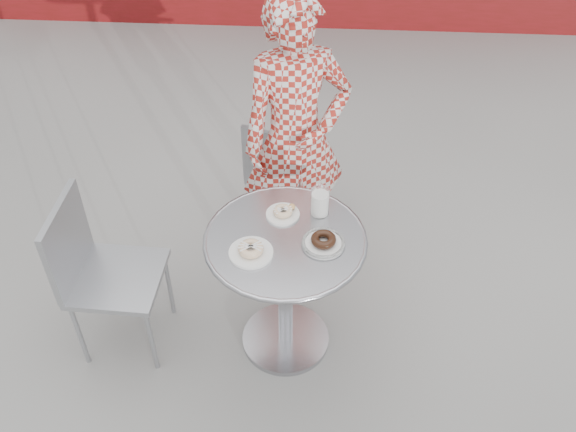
# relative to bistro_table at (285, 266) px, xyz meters

# --- Properties ---
(ground) EXTENTS (60.00, 60.00, 0.00)m
(ground) POSITION_rel_bistro_table_xyz_m (-0.01, -0.03, -0.56)
(ground) COLOR #9E9B96
(ground) RESTS_ON ground
(bistro_table) EXTENTS (0.73, 0.73, 0.74)m
(bistro_table) POSITION_rel_bistro_table_xyz_m (0.00, 0.00, 0.00)
(bistro_table) COLOR #B3B3B8
(bistro_table) RESTS_ON ground
(chair_far) EXTENTS (0.48, 0.48, 0.78)m
(chair_far) POSITION_rel_bistro_table_xyz_m (-0.05, 0.89, -0.32)
(chair_far) COLOR #989A9F
(chair_far) RESTS_ON ground
(chair_left) EXTENTS (0.43, 0.43, 0.87)m
(chair_left) POSITION_rel_bistro_table_xyz_m (-0.81, -0.02, -0.29)
(chair_left) COLOR #989A9F
(chair_left) RESTS_ON ground
(seated_person) EXTENTS (0.67, 0.55, 1.57)m
(seated_person) POSITION_rel_bistro_table_xyz_m (0.01, 0.69, 0.23)
(seated_person) COLOR #A32219
(seated_person) RESTS_ON ground
(plate_far) EXTENTS (0.16, 0.16, 0.04)m
(plate_far) POSITION_rel_bistro_table_xyz_m (-0.02, 0.15, 0.20)
(plate_far) COLOR white
(plate_far) RESTS_ON bistro_table
(plate_near) EXTENTS (0.19, 0.19, 0.05)m
(plate_near) POSITION_rel_bistro_table_xyz_m (-0.14, -0.10, 0.20)
(plate_near) COLOR white
(plate_near) RESTS_ON bistro_table
(plate_checker) EXTENTS (0.19, 0.19, 0.05)m
(plate_checker) POSITION_rel_bistro_table_xyz_m (0.17, -0.03, 0.20)
(plate_checker) COLOR white
(plate_checker) RESTS_ON bistro_table
(milk_cup) EXTENTS (0.09, 0.09, 0.14)m
(milk_cup) POSITION_rel_bistro_table_xyz_m (0.15, 0.18, 0.24)
(milk_cup) COLOR white
(milk_cup) RESTS_ON bistro_table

